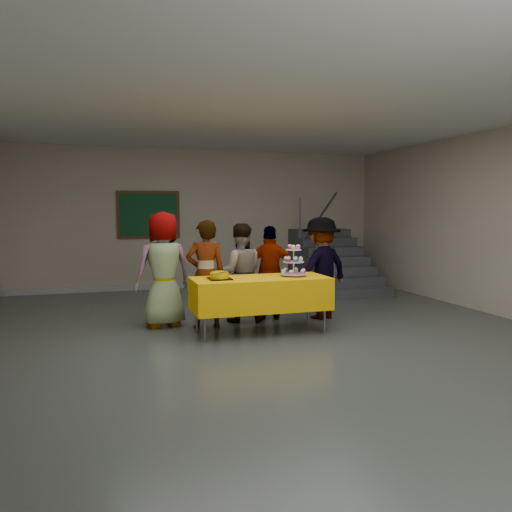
{
  "coord_description": "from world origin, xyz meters",
  "views": [
    {
      "loc": [
        -2.05,
        -5.78,
        1.69
      ],
      "look_at": [
        0.01,
        0.9,
        1.05
      ],
      "focal_mm": 35.0,
      "sensor_mm": 36.0,
      "label": 1
    }
  ],
  "objects_px": {
    "cupcake_stand": "(294,264)",
    "staircase": "(330,265)",
    "schoolchild_d": "(271,273)",
    "bake_table": "(260,293)",
    "noticeboard": "(149,215)",
    "schoolchild_e": "(321,268)",
    "schoolchild_a": "(163,269)",
    "schoolchild_c": "(240,273)",
    "bear_cake": "(219,275)",
    "schoolchild_b": "(206,274)"
  },
  "relations": [
    {
      "from": "bake_table",
      "to": "schoolchild_e",
      "type": "distance_m",
      "value": 1.36
    },
    {
      "from": "staircase",
      "to": "noticeboard",
      "type": "bearing_deg",
      "value": 167.62
    },
    {
      "from": "bear_cake",
      "to": "schoolchild_e",
      "type": "height_order",
      "value": "schoolchild_e"
    },
    {
      "from": "schoolchild_c",
      "to": "schoolchild_e",
      "type": "bearing_deg",
      "value": -177.64
    },
    {
      "from": "schoolchild_a",
      "to": "schoolchild_b",
      "type": "height_order",
      "value": "schoolchild_a"
    },
    {
      "from": "schoolchild_c",
      "to": "schoolchild_d",
      "type": "xyz_separation_m",
      "value": [
        0.51,
        0.04,
        -0.02
      ]
    },
    {
      "from": "schoolchild_c",
      "to": "noticeboard",
      "type": "xyz_separation_m",
      "value": [
        -1.03,
        3.5,
        0.85
      ]
    },
    {
      "from": "cupcake_stand",
      "to": "schoolchild_e",
      "type": "xyz_separation_m",
      "value": [
        0.7,
        0.59,
        -0.15
      ]
    },
    {
      "from": "schoolchild_e",
      "to": "cupcake_stand",
      "type": "bearing_deg",
      "value": 20.72
    },
    {
      "from": "cupcake_stand",
      "to": "bear_cake",
      "type": "relative_size",
      "value": 1.24
    },
    {
      "from": "schoolchild_d",
      "to": "noticeboard",
      "type": "xyz_separation_m",
      "value": [
        -1.54,
        3.47,
        0.87
      ]
    },
    {
      "from": "schoolchild_c",
      "to": "noticeboard",
      "type": "relative_size",
      "value": 1.15
    },
    {
      "from": "schoolchild_d",
      "to": "noticeboard",
      "type": "distance_m",
      "value": 3.89
    },
    {
      "from": "cupcake_stand",
      "to": "staircase",
      "type": "xyz_separation_m",
      "value": [
        2.19,
        3.41,
        -0.45
      ]
    },
    {
      "from": "bake_table",
      "to": "cupcake_stand",
      "type": "relative_size",
      "value": 4.22
    },
    {
      "from": "schoolchild_e",
      "to": "staircase",
      "type": "height_order",
      "value": "staircase"
    },
    {
      "from": "bear_cake",
      "to": "noticeboard",
      "type": "relative_size",
      "value": 0.28
    },
    {
      "from": "schoolchild_a",
      "to": "schoolchild_d",
      "type": "bearing_deg",
      "value": 168.14
    },
    {
      "from": "bake_table",
      "to": "staircase",
      "type": "bearing_deg",
      "value": 51.85
    },
    {
      "from": "schoolchild_d",
      "to": "staircase",
      "type": "xyz_separation_m",
      "value": [
        2.27,
        2.63,
        -0.24
      ]
    },
    {
      "from": "bear_cake",
      "to": "schoolchild_b",
      "type": "bearing_deg",
      "value": 98.91
    },
    {
      "from": "staircase",
      "to": "schoolchild_b",
      "type": "bearing_deg",
      "value": -139.01
    },
    {
      "from": "schoolchild_b",
      "to": "schoolchild_c",
      "type": "bearing_deg",
      "value": -153.61
    },
    {
      "from": "schoolchild_a",
      "to": "schoolchild_e",
      "type": "xyz_separation_m",
      "value": [
        2.42,
        -0.17,
        -0.05
      ]
    },
    {
      "from": "schoolchild_a",
      "to": "schoolchild_b",
      "type": "relative_size",
      "value": 1.08
    },
    {
      "from": "schoolchild_a",
      "to": "noticeboard",
      "type": "xyz_separation_m",
      "value": [
        0.11,
        3.48,
        0.76
      ]
    },
    {
      "from": "schoolchild_a",
      "to": "schoolchild_c",
      "type": "relative_size",
      "value": 1.12
    },
    {
      "from": "schoolchild_a",
      "to": "bake_table",
      "type": "bearing_deg",
      "value": 135.31
    },
    {
      "from": "bear_cake",
      "to": "staircase",
      "type": "xyz_separation_m",
      "value": [
        3.27,
        3.43,
        -0.34
      ]
    },
    {
      "from": "cupcake_stand",
      "to": "staircase",
      "type": "bearing_deg",
      "value": 57.23
    },
    {
      "from": "staircase",
      "to": "cupcake_stand",
      "type": "bearing_deg",
      "value": -122.77
    },
    {
      "from": "schoolchild_e",
      "to": "noticeboard",
      "type": "bearing_deg",
      "value": -77.38
    },
    {
      "from": "schoolchild_a",
      "to": "staircase",
      "type": "xyz_separation_m",
      "value": [
        3.92,
        2.64,
        -0.35
      ]
    },
    {
      "from": "staircase",
      "to": "schoolchild_e",
      "type": "bearing_deg",
      "value": -118.02
    },
    {
      "from": "bear_cake",
      "to": "staircase",
      "type": "height_order",
      "value": "staircase"
    },
    {
      "from": "schoolchild_c",
      "to": "staircase",
      "type": "xyz_separation_m",
      "value": [
        2.77,
        2.67,
        -0.26
      ]
    },
    {
      "from": "schoolchild_c",
      "to": "noticeboard",
      "type": "distance_m",
      "value": 3.75
    },
    {
      "from": "schoolchild_b",
      "to": "schoolchild_d",
      "type": "bearing_deg",
      "value": -162.05
    },
    {
      "from": "schoolchild_e",
      "to": "staircase",
      "type": "bearing_deg",
      "value": -137.69
    },
    {
      "from": "bear_cake",
      "to": "schoolchild_d",
      "type": "xyz_separation_m",
      "value": [
        1.0,
        0.8,
        -0.1
      ]
    },
    {
      "from": "schoolchild_e",
      "to": "schoolchild_c",
      "type": "bearing_deg",
      "value": -26.34
    },
    {
      "from": "cupcake_stand",
      "to": "noticeboard",
      "type": "height_order",
      "value": "noticeboard"
    },
    {
      "from": "bake_table",
      "to": "schoolchild_a",
      "type": "xyz_separation_m",
      "value": [
        -1.23,
        0.78,
        0.28
      ]
    },
    {
      "from": "cupcake_stand",
      "to": "schoolchild_e",
      "type": "height_order",
      "value": "schoolchild_e"
    },
    {
      "from": "bake_table",
      "to": "noticeboard",
      "type": "height_order",
      "value": "noticeboard"
    },
    {
      "from": "cupcake_stand",
      "to": "schoolchild_a",
      "type": "bearing_deg",
      "value": 156.08
    },
    {
      "from": "schoolchild_b",
      "to": "schoolchild_e",
      "type": "xyz_separation_m",
      "value": [
        1.85,
        0.09,
        0.01
      ]
    },
    {
      "from": "bake_table",
      "to": "schoolchild_d",
      "type": "xyz_separation_m",
      "value": [
        0.42,
        0.79,
        0.17
      ]
    },
    {
      "from": "bake_table",
      "to": "schoolchild_e",
      "type": "relative_size",
      "value": 1.19
    },
    {
      "from": "bake_table",
      "to": "noticeboard",
      "type": "distance_m",
      "value": 4.53
    }
  ]
}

